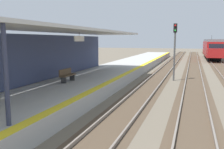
{
  "coord_description": "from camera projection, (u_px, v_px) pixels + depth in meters",
  "views": [
    {
      "loc": [
        5.1,
        -1.26,
        3.74
      ],
      "look_at": [
        1.47,
        9.62,
        2.1
      ],
      "focal_mm": 38.9,
      "sensor_mm": 36.0,
      "label": 1
    }
  ],
  "objects": [
    {
      "name": "station_platform",
      "position": [
        90.0,
        82.0,
        19.05
      ],
      "size": [
        5.0,
        80.0,
        0.91
      ],
      "color": "#A8A8A3",
      "rests_on": "ground"
    },
    {
      "name": "station_building_with_canopy",
      "position": [
        35.0,
        57.0,
        15.21
      ],
      "size": [
        4.85,
        24.0,
        4.43
      ],
      "color": "#4C4C4C",
      "rests_on": "ground"
    },
    {
      "name": "track_pair_nearest_platform",
      "position": [
        154.0,
        82.0,
        21.49
      ],
      "size": [
        2.34,
        120.0,
        0.16
      ],
      "color": "#4C3D2D",
      "rests_on": "ground"
    },
    {
      "name": "track_pair_middle",
      "position": [
        194.0,
        84.0,
        20.42
      ],
      "size": [
        2.34,
        120.0,
        0.16
      ],
      "color": "#4C3D2D",
      "rests_on": "ground"
    },
    {
      "name": "approaching_train",
      "position": [
        212.0,
        48.0,
        48.21
      ],
      "size": [
        2.93,
        19.6,
        4.76
      ],
      "color": "maroon",
      "rests_on": "ground"
    },
    {
      "name": "rail_signal_post",
      "position": [
        175.0,
        46.0,
        22.04
      ],
      "size": [
        0.32,
        0.34,
        5.2
      ],
      "color": "#4C4C4C",
      "rests_on": "ground"
    },
    {
      "name": "platform_bench",
      "position": [
        67.0,
        75.0,
        16.56
      ],
      "size": [
        0.45,
        1.6,
        0.88
      ],
      "color": "brown",
      "rests_on": "station_platform"
    }
  ]
}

